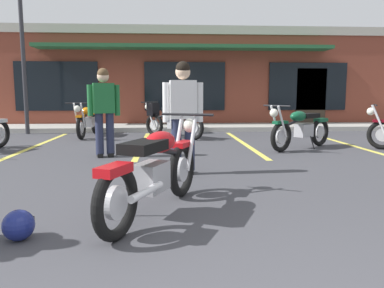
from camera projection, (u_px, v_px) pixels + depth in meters
name	position (u px, v px, depth m)	size (l,w,h in m)	color
ground_plane	(216.00, 187.00, 4.91)	(80.00, 80.00, 0.00)	#3D3D42
sidewalk_kerb	(186.00, 127.00, 12.65)	(22.00, 1.80, 0.14)	#A8A59E
brick_storefront_building	(182.00, 79.00, 15.97)	(16.75, 6.26, 3.57)	brown
painted_stall_lines	(194.00, 143.00, 9.09)	(7.46, 4.80, 0.01)	#DBCC4C
motorcycle_foreground_classic	(156.00, 169.00, 3.76)	(1.15, 1.98, 0.98)	black
motorcycle_red_sportbike	(88.00, 120.00, 10.50)	(0.66, 2.11, 0.98)	black
motorcycle_silver_naked	(301.00, 128.00, 8.18)	(1.81, 1.45, 0.98)	black
motorcycle_blue_standard	(170.00, 118.00, 10.24)	(1.69, 1.61, 0.98)	black
person_in_black_shirt	(183.00, 111.00, 5.54)	(0.61, 0.29, 1.68)	black
person_in_shorts_foreground	(104.00, 107.00, 7.04)	(0.60, 0.35, 1.68)	black
helmet_on_pavement	(19.00, 225.00, 3.11)	(0.26, 0.26, 0.26)	navy
parking_lot_lamp_post	(20.00, 27.00, 10.73)	(0.24, 0.76, 4.72)	#2D2D33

